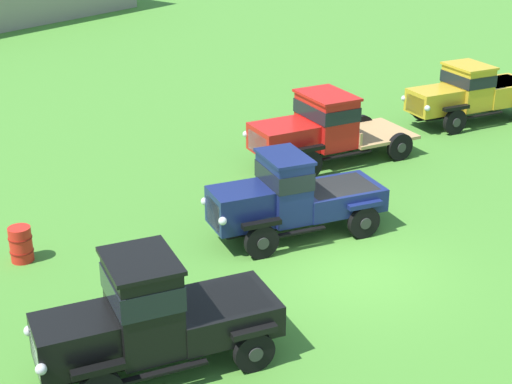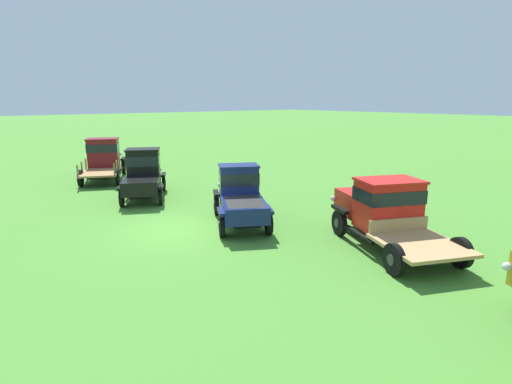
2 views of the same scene
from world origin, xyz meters
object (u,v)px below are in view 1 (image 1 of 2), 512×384
Objects in this scene: vintage_truck_midrow_center at (292,196)px; vintage_truck_far_side at (319,127)px; vintage_truck_second_in_line at (153,315)px; vintage_truck_back_of_row at (472,92)px; oil_drum_beside_row at (21,244)px.

vintage_truck_midrow_center is 0.81× the size of vintage_truck_far_side.
vintage_truck_midrow_center reaches higher than vintage_truck_far_side.
vintage_truck_back_of_row is at bearing 4.88° from vintage_truck_second_in_line.
vintage_truck_far_side reaches higher than oil_drum_beside_row.
vintage_truck_back_of_row is (17.45, 1.49, -0.05)m from vintage_truck_second_in_line.
vintage_truck_midrow_center reaches higher than vintage_truck_back_of_row.
vintage_truck_far_side is at bearing 18.15° from vintage_truck_second_in_line.
vintage_truck_back_of_row is at bearing -13.57° from oil_drum_beside_row.
vintage_truck_second_in_line reaches higher than oil_drum_beside_row.
vintage_truck_back_of_row is (6.70, -2.03, -0.05)m from vintage_truck_far_side.
vintage_truck_back_of_row is 5.94× the size of oil_drum_beside_row.
vintage_truck_second_in_line is 1.01× the size of vintage_truck_midrow_center.
vintage_truck_back_of_row is 16.85m from oil_drum_beside_row.
vintage_truck_far_side is at bearing 26.13° from vintage_truck_midrow_center.
vintage_truck_far_side reaches higher than vintage_truck_back_of_row.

